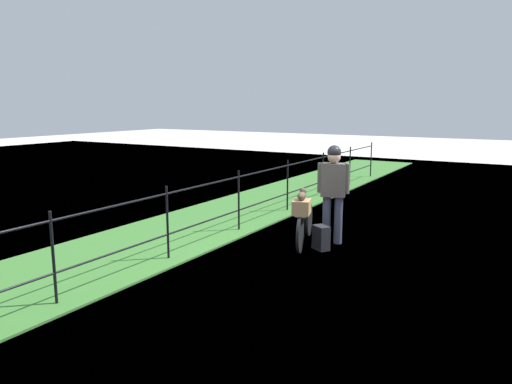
# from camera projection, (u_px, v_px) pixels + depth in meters

# --- Properties ---
(ground_plane) EXTENTS (60.00, 60.00, 0.00)m
(ground_plane) POSITION_uv_depth(u_px,v_px,m) (318.00, 264.00, 7.24)
(ground_plane) COLOR beige
(grass_strip) EXTENTS (27.00, 2.40, 0.03)m
(grass_strip) POSITION_uv_depth(u_px,v_px,m) (167.00, 236.00, 8.72)
(grass_strip) COLOR #38702D
(grass_strip) RESTS_ON ground
(iron_fence) EXTENTS (18.04, 0.04, 1.15)m
(iron_fence) POSITION_uv_depth(u_px,v_px,m) (207.00, 206.00, 8.15)
(iron_fence) COLOR black
(iron_fence) RESTS_ON ground
(bicycle_main) EXTENTS (1.61, 0.53, 0.61)m
(bicycle_main) POSITION_uv_depth(u_px,v_px,m) (305.00, 225.00, 8.22)
(bicycle_main) COLOR black
(bicycle_main) RESTS_ON ground
(wooden_crate) EXTENTS (0.42, 0.36, 0.23)m
(wooden_crate) POSITION_uv_depth(u_px,v_px,m) (302.00, 207.00, 7.77)
(wooden_crate) COLOR #A87F51
(wooden_crate) RESTS_ON bicycle_main
(terrier_dog) EXTENTS (0.32, 0.22, 0.18)m
(terrier_dog) POSITION_uv_depth(u_px,v_px,m) (302.00, 195.00, 7.76)
(terrier_dog) COLOR #4C3D2D
(terrier_dog) RESTS_ON wooden_crate
(cyclist_person) EXTENTS (0.37, 0.52, 1.68)m
(cyclist_person) POSITION_uv_depth(u_px,v_px,m) (333.00, 185.00, 8.15)
(cyclist_person) COLOR #383D51
(cyclist_person) RESTS_ON ground
(backpack_on_paving) EXTENTS (0.30, 0.33, 0.40)m
(backpack_on_paving) POSITION_uv_depth(u_px,v_px,m) (321.00, 238.00, 7.91)
(backpack_on_paving) COLOR black
(backpack_on_paving) RESTS_ON ground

